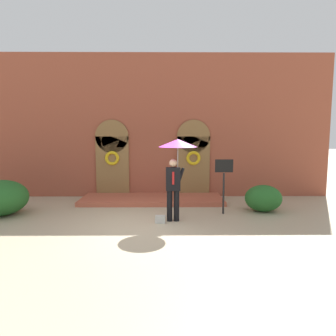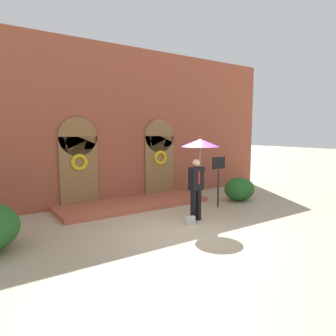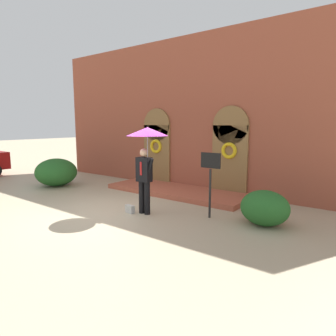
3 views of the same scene
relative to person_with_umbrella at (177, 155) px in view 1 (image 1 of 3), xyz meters
The scene contains 7 objects.
ground_plane 2.15m from the person_with_umbrella, 146.66° to the right, with size 80.00×80.00×0.00m, color tan.
building_facade 3.79m from the person_with_umbrella, 102.67° to the left, with size 14.00×2.30×5.60m.
person_with_umbrella is the anchor object (origin of this frame).
handbag 1.87m from the person_with_umbrella, 156.64° to the right, with size 0.28×0.12×0.22m, color #B7B7B2.
sign_post 1.85m from the person_with_umbrella, 27.16° to the left, with size 0.56×0.06×1.72m.
shrub_left 5.61m from the person_with_umbrella, behind, with size 1.59×1.61×1.09m, color #235B23.
shrub_right 3.39m from the person_with_umbrella, 20.40° to the left, with size 1.18×1.02×0.86m, color #235B23.
Camera 1 is at (0.50, -7.88, 2.52)m, focal length 32.00 mm.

